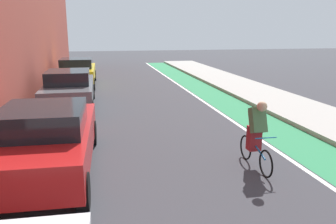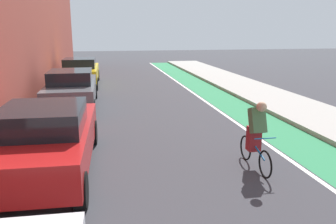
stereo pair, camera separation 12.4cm
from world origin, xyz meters
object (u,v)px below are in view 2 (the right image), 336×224
(parked_sedan_yellow_cab, at_px, (80,71))
(cyclist_mid, at_px, (256,132))
(parked_sedan_red, at_px, (46,138))
(parked_sedan_gray, at_px, (72,89))

(parked_sedan_yellow_cab, bearing_deg, cyclist_mid, -70.49)
(parked_sedan_red, bearing_deg, parked_sedan_gray, 89.99)
(parked_sedan_red, distance_m, parked_sedan_yellow_cab, 12.24)
(parked_sedan_yellow_cab, bearing_deg, parked_sedan_red, -90.00)
(parked_sedan_red, relative_size, cyclist_mid, 2.82)
(parked_sedan_red, bearing_deg, parked_sedan_yellow_cab, 90.00)
(parked_sedan_gray, relative_size, cyclist_mid, 2.83)
(cyclist_mid, bearing_deg, parked_sedan_yellow_cab, 109.51)
(parked_sedan_yellow_cab, distance_m, cyclist_mid, 13.63)
(parked_sedan_yellow_cab, xyz_separation_m, cyclist_mid, (4.55, -12.85, 0.05))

